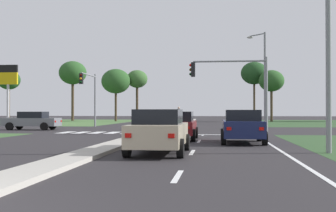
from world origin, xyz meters
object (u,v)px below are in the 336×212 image
(treeline_second, at_px, (73,73))
(treeline_near, at_px, (9,80))
(treeline_third, at_px, (116,81))
(traffic_signal_near_right, at_px, (236,81))
(traffic_signal_far_left, at_px, (90,89))
(street_lamp_near, at_px, (326,22))
(car_grey_fifth, at_px, (32,121))
(treeline_sixth, at_px, (254,73))
(car_beige_fourth, at_px, (159,131))
(treeline_fifth, at_px, (271,81))
(fuel_price_totem, at_px, (8,82))
(car_navy_sixth, at_px, (242,126))
(car_maroon_second, at_px, (177,125))
(treeline_fourth, at_px, (137,80))
(street_lamp_second, at_px, (263,75))
(car_blue_third, at_px, (155,118))
(pedestrian_at_median, at_px, (179,113))

(treeline_second, bearing_deg, treeline_near, -148.42)
(treeline_third, bearing_deg, treeline_second, 158.66)
(traffic_signal_near_right, height_order, traffic_signal_far_left, traffic_signal_far_left)
(traffic_signal_far_left, distance_m, street_lamp_near, 28.86)
(car_grey_fifth, height_order, treeline_sixth, treeline_sixth)
(traffic_signal_near_right, height_order, street_lamp_near, street_lamp_near)
(car_beige_fourth, relative_size, treeline_fifth, 0.59)
(car_grey_fifth, bearing_deg, fuel_price_totem, 45.05)
(treeline_near, distance_m, treeline_second, 9.76)
(car_navy_sixth, bearing_deg, car_maroon_second, 148.68)
(traffic_signal_near_right, bearing_deg, treeline_fifth, 79.55)
(car_maroon_second, distance_m, treeline_sixth, 44.88)
(car_beige_fourth, relative_size, treeline_fourth, 0.56)
(treeline_second, distance_m, treeline_fourth, 10.84)
(street_lamp_second, relative_size, fuel_price_totem, 1.43)
(car_maroon_second, height_order, treeline_third, treeline_third)
(car_navy_sixth, bearing_deg, street_lamp_near, -61.23)
(car_beige_fourth, distance_m, treeline_fifth, 50.20)
(car_navy_sixth, distance_m, treeline_fourth, 47.56)
(treeline_fourth, bearing_deg, treeline_near, -168.73)
(traffic_signal_far_left, distance_m, street_lamp_second, 16.14)
(treeline_near, bearing_deg, treeline_fourth, 11.27)
(car_blue_third, height_order, car_navy_sixth, car_navy_sixth)
(car_grey_fifth, bearing_deg, pedestrian_at_median, -35.27)
(fuel_price_totem, bearing_deg, treeline_second, 97.43)
(fuel_price_totem, distance_m, treeline_fourth, 29.02)
(car_beige_fourth, relative_size, street_lamp_second, 0.54)
(pedestrian_at_median, bearing_deg, treeline_fifth, -148.05)
(car_blue_third, relative_size, treeline_sixth, 0.47)
(street_lamp_near, bearing_deg, treeline_near, 127.15)
(pedestrian_at_median, relative_size, treeline_near, 0.25)
(treeline_second, relative_size, treeline_fourth, 1.21)
(pedestrian_at_median, xyz_separation_m, treeline_fifth, (12.13, 15.08, 4.58))
(car_blue_third, height_order, traffic_signal_near_right, traffic_signal_near_right)
(car_blue_third, distance_m, car_navy_sixth, 26.66)
(car_beige_fourth, height_order, treeline_near, treeline_near)
(traffic_signal_far_left, xyz_separation_m, treeline_third, (-3.24, 24.40, 2.42))
(street_lamp_near, bearing_deg, car_beige_fourth, -172.83)
(treeline_fifth, bearing_deg, car_maroon_second, -103.52)
(treeline_fourth, bearing_deg, car_navy_sixth, -73.36)
(treeline_second, relative_size, treeline_fifth, 1.28)
(treeline_near, height_order, treeline_third, treeline_third)
(car_grey_fifth, distance_m, pedestrian_at_median, 18.58)
(street_lamp_second, bearing_deg, car_navy_sixth, -99.18)
(treeline_third, bearing_deg, car_beige_fourth, -75.00)
(car_maroon_second, bearing_deg, treeline_fourth, 103.26)
(car_beige_fourth, distance_m, street_lamp_near, 7.22)
(car_maroon_second, bearing_deg, street_lamp_second, 67.78)
(street_lamp_second, xyz_separation_m, treeline_sixth, (1.60, 28.89, 2.57))
(treeline_sixth, bearing_deg, treeline_fifth, -47.98)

